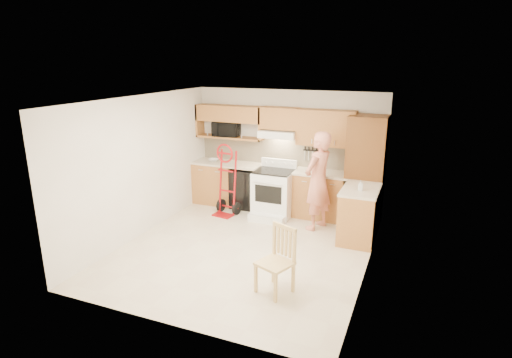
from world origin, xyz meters
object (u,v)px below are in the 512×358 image
Objects in this scene: range at (273,190)px; dining_chair at (275,261)px; microwave at (227,129)px; hand_truck at (225,183)px; person at (318,181)px.

dining_chair is (1.00, -2.67, -0.09)m from range.
range is at bearing -28.71° from microwave.
microwave is 0.51× the size of range.
hand_truck is 1.42× the size of dining_chair.
microwave is at bearing 147.47° from dining_chair.
microwave is at bearing 158.59° from range.
range is at bearing 24.11° from hand_truck.
range is 1.20× the size of dining_chair.
range is 1.06m from person.
range reaches higher than dining_chair.
person is 1.92m from hand_truck.
person is at bearing -14.30° from range.
range is 0.84× the size of hand_truck.
microwave reaches higher than range.
microwave is at bearing 121.29° from hand_truck.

